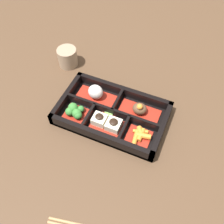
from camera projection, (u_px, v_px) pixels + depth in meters
name	position (u px, v px, depth m)	size (l,w,h in m)	color
ground_plane	(112.00, 117.00, 0.79)	(3.00, 3.00, 0.00)	#4C3523
bento_base	(112.00, 116.00, 0.79)	(0.32, 0.19, 0.01)	black
bento_rim	(112.00, 113.00, 0.78)	(0.32, 0.19, 0.04)	black
bowl_rice	(96.00, 94.00, 0.81)	(0.12, 0.06, 0.05)	maroon
bowl_stew	(139.00, 110.00, 0.78)	(0.12, 0.06, 0.05)	maroon
bowl_greens	(75.00, 112.00, 0.77)	(0.07, 0.06, 0.03)	maroon
bowl_tofu	(107.00, 123.00, 0.75)	(0.09, 0.06, 0.04)	maroon
bowl_carrots	(140.00, 135.00, 0.73)	(0.07, 0.07, 0.02)	maroon
bowl_pickles	(109.00, 113.00, 0.78)	(0.04, 0.03, 0.01)	maroon
tea_cup	(67.00, 57.00, 0.90)	(0.07, 0.07, 0.06)	gray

